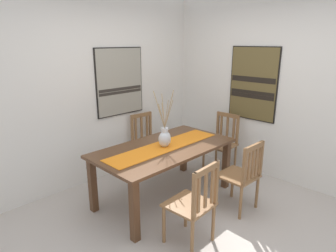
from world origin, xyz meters
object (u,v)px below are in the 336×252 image
at_px(centerpiece_vase, 165,137).
at_px(dining_table, 164,154).
at_px(chair_0, 222,142).
at_px(painting_on_back_wall, 120,82).
at_px(chair_3, 147,141).
at_px(chair_2, 242,174).
at_px(painting_on_side_wall, 253,84).
at_px(chair_1, 194,203).

bearing_deg(centerpiece_vase, dining_table, 62.61).
xyz_separation_m(chair_0, painting_on_back_wall, (-1.10, 1.14, 0.95)).
bearing_deg(chair_3, centerpiece_vase, -118.23).
relative_size(chair_2, painting_on_side_wall, 0.81).
relative_size(chair_1, chair_3, 1.00).
height_order(chair_0, painting_on_back_wall, painting_on_back_wall).
xyz_separation_m(chair_1, painting_on_back_wall, (0.61, 1.99, 0.95)).
relative_size(chair_1, chair_2, 1.02).
xyz_separation_m(dining_table, painting_on_side_wall, (1.60, -0.29, 0.76)).
bearing_deg(chair_3, painting_on_side_wall, -46.48).
xyz_separation_m(dining_table, chair_0, (1.27, -0.01, -0.16)).
bearing_deg(chair_1, chair_3, 62.31).
xyz_separation_m(chair_1, chair_3, (0.91, 1.74, -0.00)).
xyz_separation_m(centerpiece_vase, chair_3, (0.48, 0.90, -0.39)).
relative_size(centerpiece_vase, painting_on_back_wall, 0.72).
xyz_separation_m(centerpiece_vase, painting_on_side_wall, (1.60, -0.28, 0.53)).
bearing_deg(dining_table, centerpiece_vase, -117.39).
bearing_deg(chair_3, chair_0, -48.40).
height_order(centerpiece_vase, chair_2, centerpiece_vase).
bearing_deg(painting_on_side_wall, chair_1, -164.53).
height_order(dining_table, painting_on_side_wall, painting_on_side_wall).
xyz_separation_m(dining_table, chair_3, (0.48, 0.89, -0.16)).
height_order(dining_table, chair_1, chair_1).
bearing_deg(chair_0, dining_table, 179.48).
bearing_deg(chair_0, chair_3, 131.60).
xyz_separation_m(chair_0, chair_3, (-0.80, 0.90, -0.00)).
bearing_deg(chair_3, chair_1, -117.69).
height_order(chair_0, painting_on_side_wall, painting_on_side_wall).
relative_size(chair_3, painting_on_back_wall, 0.89).
relative_size(centerpiece_vase, painting_on_side_wall, 0.66).
relative_size(chair_3, painting_on_side_wall, 0.82).
distance_m(chair_0, chair_1, 1.91).
bearing_deg(chair_0, painting_on_side_wall, -41.07).
xyz_separation_m(chair_2, chair_3, (0.01, 1.74, -0.01)).
bearing_deg(chair_3, painting_on_back_wall, 141.01).
height_order(chair_3, painting_on_back_wall, painting_on_back_wall).
bearing_deg(chair_1, centerpiece_vase, 62.88).
height_order(dining_table, centerpiece_vase, centerpiece_vase).
height_order(chair_3, painting_on_side_wall, painting_on_side_wall).
height_order(chair_1, chair_2, chair_1).
xyz_separation_m(dining_table, painting_on_back_wall, (0.18, 1.13, 0.79)).
bearing_deg(painting_on_side_wall, centerpiece_vase, 170.15).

